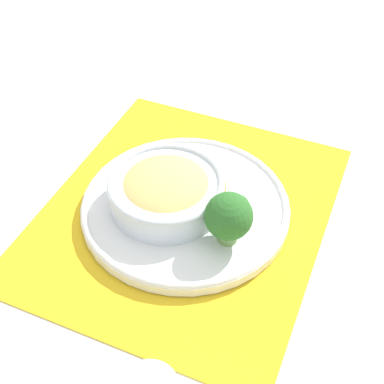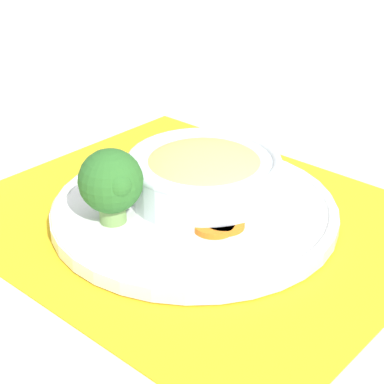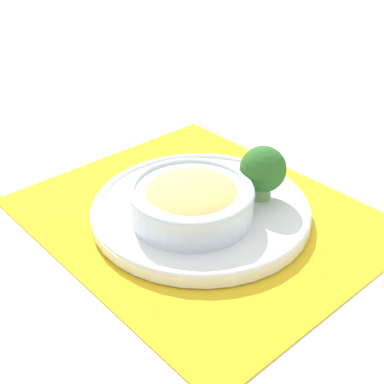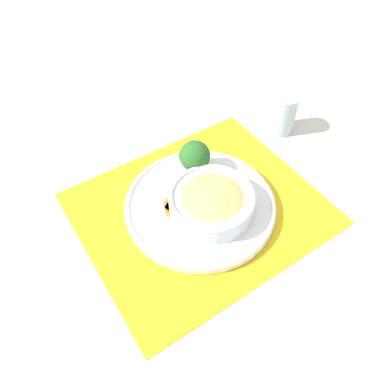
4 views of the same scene
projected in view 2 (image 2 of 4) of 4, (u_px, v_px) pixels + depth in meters
ground_plane at (194, 220)px, 0.75m from camera, size 4.00×4.00×0.00m
placemat at (194, 219)px, 0.74m from camera, size 0.54×0.47×0.00m
plate at (194, 209)px, 0.74m from camera, size 0.33×0.33×0.02m
bowl at (204, 172)px, 0.75m from camera, size 0.18×0.18×0.06m
broccoli_floret at (111, 182)px, 0.68m from camera, size 0.07×0.07×0.08m
carrot_slice_near at (214, 226)px, 0.69m from camera, size 0.05×0.05×0.01m
carrot_slice_middle at (224, 223)px, 0.69m from camera, size 0.05×0.05×0.01m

